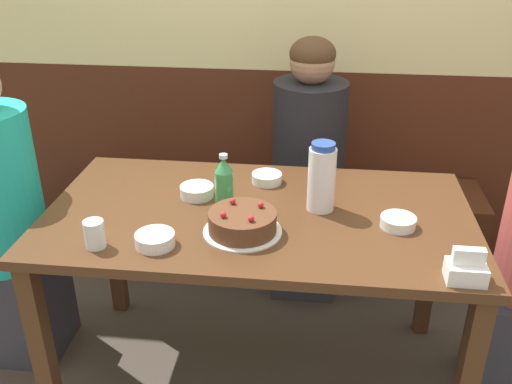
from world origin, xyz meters
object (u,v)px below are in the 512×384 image
at_px(bowl_side_dish, 197,191).
at_px(person_pale_blue_shirt, 2,223).
at_px(bowl_soup_white, 267,178).
at_px(person_grey_tee, 307,176).
at_px(bowl_rice_small, 398,222).
at_px(napkin_holder, 466,269).
at_px(water_pitcher, 322,177).
at_px(soju_bottle, 224,182).
at_px(birthday_cake, 242,223).
at_px(bowl_sauce_shallow, 155,240).
at_px(bench_seat, 276,224).
at_px(glass_water_tall, 95,234).

relative_size(bowl_side_dish, person_pale_blue_shirt, 0.10).
distance_m(bowl_soup_white, person_grey_tee, 0.48).
bearing_deg(bowl_rice_small, napkin_holder, -61.73).
relative_size(water_pitcher, person_grey_tee, 0.20).
bearing_deg(bowl_side_dish, soju_bottle, -27.60).
distance_m(bowl_soup_white, person_pale_blue_shirt, 1.04).
xyz_separation_m(birthday_cake, person_grey_tee, (0.19, 0.81, -0.20)).
bearing_deg(bowl_sauce_shallow, water_pitcher, 31.11).
relative_size(bench_seat, birthday_cake, 7.84).
height_order(bowl_soup_white, person_pale_blue_shirt, person_pale_blue_shirt).
height_order(birthday_cake, soju_bottle, soju_bottle).
height_order(birthday_cake, water_pitcher, water_pitcher).
bearing_deg(water_pitcher, birthday_cake, -141.89).
distance_m(bowl_rice_small, person_pale_blue_shirt, 1.48).
bearing_deg(bowl_rice_small, person_pale_blue_shirt, 175.99).
bearing_deg(water_pitcher, bowl_side_dish, 174.40).
xyz_separation_m(water_pitcher, bowl_rice_small, (0.26, -0.10, -0.10)).
bearing_deg(bowl_sauce_shallow, soju_bottle, 59.69).
height_order(bowl_rice_small, person_grey_tee, person_grey_tee).
bearing_deg(napkin_holder, bench_seat, 118.11).
xyz_separation_m(glass_water_tall, person_grey_tee, (0.63, 0.95, -0.21)).
bearing_deg(bowl_sauce_shallow, bowl_side_dish, 80.51).
relative_size(bowl_sauce_shallow, glass_water_tall, 1.39).
xyz_separation_m(birthday_cake, water_pitcher, (0.25, 0.19, 0.08)).
bearing_deg(bowl_soup_white, glass_water_tall, -132.51).
relative_size(birthday_cake, bowl_side_dish, 2.10).
height_order(bowl_rice_small, bowl_sauce_shallow, bowl_sauce_shallow).
relative_size(birthday_cake, bowl_sauce_shallow, 2.07).
height_order(water_pitcher, glass_water_tall, water_pitcher).
distance_m(water_pitcher, bowl_rice_small, 0.29).
bearing_deg(napkin_holder, glass_water_tall, 177.19).
bearing_deg(soju_bottle, person_pale_blue_shirt, 178.81).
height_order(napkin_holder, bowl_side_dish, napkin_holder).
relative_size(napkin_holder, bowl_soup_white, 0.95).
relative_size(birthday_cake, bowl_rice_small, 2.19).
distance_m(soju_bottle, person_grey_tee, 0.73).
bearing_deg(birthday_cake, water_pitcher, 38.11).
xyz_separation_m(water_pitcher, bowl_side_dish, (-0.45, 0.04, -0.10)).
bearing_deg(glass_water_tall, bowl_sauce_shallow, 8.73).
xyz_separation_m(bowl_rice_small, bowl_sauce_shallow, (-0.77, -0.21, 0.00)).
distance_m(person_pale_blue_shirt, person_grey_tee, 1.31).
relative_size(bowl_side_dish, glass_water_tall, 1.37).
xyz_separation_m(napkin_holder, person_pale_blue_shirt, (-1.63, 0.39, -0.18)).
xyz_separation_m(napkin_holder, person_grey_tee, (-0.47, 1.00, -0.20)).
height_order(bowl_sauce_shallow, person_grey_tee, person_grey_tee).
relative_size(bowl_soup_white, glass_water_tall, 1.29).
bearing_deg(bowl_soup_white, water_pitcher, -42.85).
distance_m(bowl_side_dish, person_grey_tee, 0.72).
height_order(bench_seat, bowl_side_dish, bowl_side_dish).
bearing_deg(napkin_holder, bowl_side_dish, 153.36).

